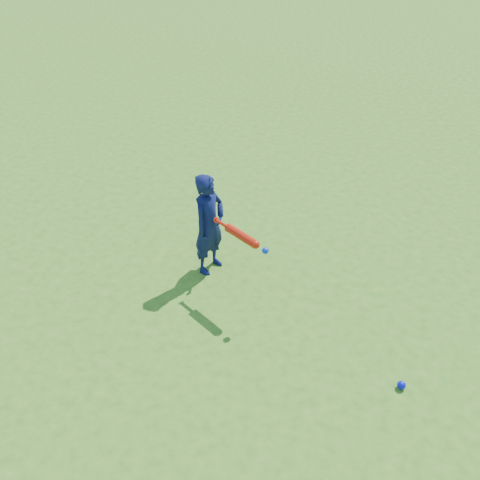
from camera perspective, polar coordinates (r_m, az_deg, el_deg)
The scene contains 4 objects.
ground at distance 5.85m, azimuth -2.82°, elevation -6.14°, with size 80.00×80.00×0.00m, color #38721B.
child at distance 5.89m, azimuth -3.30°, elevation 1.67°, with size 0.44×0.29×1.21m, color #0E1443.
ground_ball_blue at distance 5.17m, azimuth 16.84°, elevation -14.59°, with size 0.08×0.08×0.08m, color #0C0FCC.
bat_swing at distance 5.39m, azimuth 0.40°, elevation 0.31°, with size 0.69×0.44×0.09m.
Camera 1 is at (1.52, -4.09, 3.89)m, focal length 40.00 mm.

